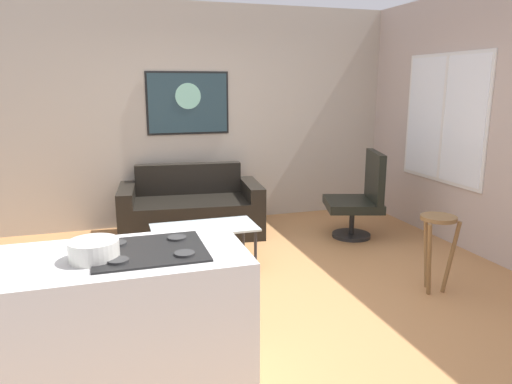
{
  "coord_description": "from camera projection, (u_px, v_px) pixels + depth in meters",
  "views": [
    {
      "loc": [
        -1.14,
        -3.74,
        1.8
      ],
      "look_at": [
        0.32,
        0.9,
        0.7
      ],
      "focal_mm": 33.47,
      "sensor_mm": 36.0,
      "label": 1
    }
  ],
  "objects": [
    {
      "name": "ground",
      "position": [
        252.0,
        295.0,
        4.22
      ],
      "size": [
        6.4,
        6.4,
        0.04
      ],
      "primitive_type": "cube",
      "color": "#B67D4A"
    },
    {
      "name": "right_wall",
      "position": [
        485.0,
        124.0,
        4.95
      ],
      "size": [
        0.05,
        6.4,
        2.8
      ],
      "primitive_type": "cube",
      "color": "#B8A59A",
      "rests_on": "ground"
    },
    {
      "name": "bar_stool",
      "position": [
        437.0,
        235.0,
        4.14
      ],
      "size": [
        0.35,
        0.35,
        0.69
      ],
      "color": "brown",
      "rests_on": "ground"
    },
    {
      "name": "couch",
      "position": [
        191.0,
        211.0,
        5.82
      ],
      "size": [
        1.76,
        1.03,
        0.83
      ],
      "color": "black",
      "rests_on": "ground"
    },
    {
      "name": "coffee_table",
      "position": [
        204.0,
        230.0,
        4.68
      ],
      "size": [
        1.02,
        0.52,
        0.44
      ],
      "color": "silver",
      "rests_on": "ground"
    },
    {
      "name": "window",
      "position": [
        444.0,
        119.0,
        5.49
      ],
      "size": [
        0.03,
        1.38,
        1.47
      ],
      "color": "silver"
    },
    {
      "name": "armchair",
      "position": [
        361.0,
        197.0,
        5.66
      ],
      "size": [
        0.79,
        0.81,
        1.03
      ],
      "color": "black",
      "rests_on": "ground"
    },
    {
      "name": "mixing_bowl",
      "position": [
        94.0,
        250.0,
        2.48
      ],
      "size": [
        0.26,
        0.26,
        0.11
      ],
      "color": "silver",
      "rests_on": "kitchen_counter"
    },
    {
      "name": "back_wall",
      "position": [
        197.0,
        116.0,
        6.16
      ],
      "size": [
        6.4,
        0.05,
        2.8
      ],
      "primitive_type": "cube",
      "color": "#B4A998",
      "rests_on": "ground"
    },
    {
      "name": "wall_painting",
      "position": [
        188.0,
        103.0,
        6.05
      ],
      "size": [
        1.05,
        0.03,
        0.79
      ],
      "color": "black"
    },
    {
      "name": "kitchen_counter",
      "position": [
        100.0,
        334.0,
        2.63
      ],
      "size": [
        1.63,
        0.72,
        0.93
      ],
      "color": "silver",
      "rests_on": "ground"
    }
  ]
}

